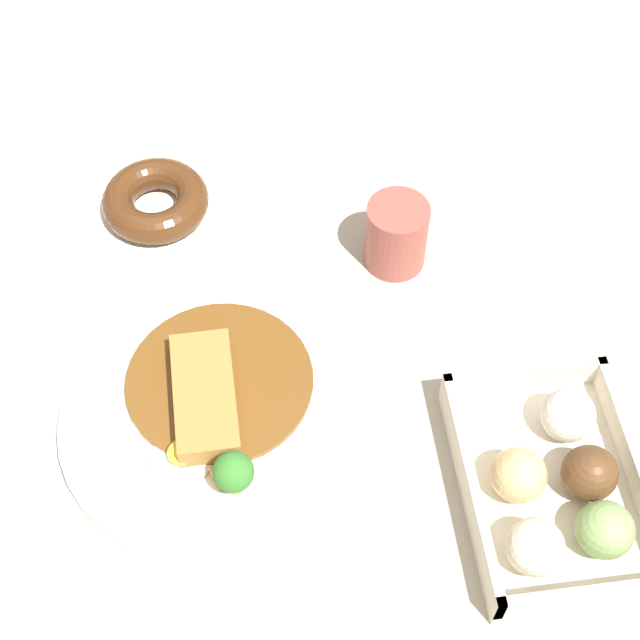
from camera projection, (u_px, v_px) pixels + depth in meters
ground_plane at (311, 342)px, 0.92m from camera, size 1.60×1.60×0.00m
curry_plate at (210, 416)px, 0.85m from camera, size 0.26×0.26×0.07m
donut_box at (556, 487)px, 0.80m from camera, size 0.21×0.15×0.06m
chocolate_ring_donut at (156, 202)px, 1.00m from camera, size 0.15×0.15×0.04m
coffee_mug at (396, 235)px, 0.94m from camera, size 0.06×0.06×0.08m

